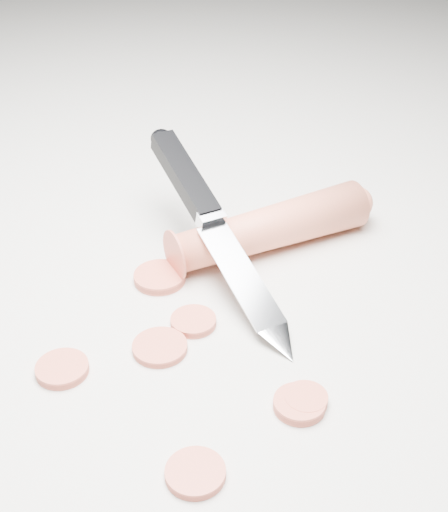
% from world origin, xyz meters
% --- Properties ---
extents(ground, '(2.40, 2.40, 0.00)m').
position_xyz_m(ground, '(0.00, 0.00, 0.00)').
color(ground, silver).
rests_on(ground, ground).
extents(carrot, '(0.14, 0.16, 0.04)m').
position_xyz_m(carrot, '(-0.01, 0.10, 0.02)').
color(carrot, '#EA694A').
rests_on(carrot, ground).
extents(carrot_slice_0, '(0.04, 0.04, 0.01)m').
position_xyz_m(carrot_slice_0, '(-0.09, -0.09, 0.00)').
color(carrot_slice_0, '#DC563F').
rests_on(carrot_slice_0, ground).
extents(carrot_slice_1, '(0.04, 0.04, 0.01)m').
position_xyz_m(carrot_slice_1, '(-0.04, -0.05, 0.00)').
color(carrot_slice_1, '#DC563F').
rests_on(carrot_slice_1, ground).
extents(carrot_slice_2, '(0.03, 0.03, 0.01)m').
position_xyz_m(carrot_slice_2, '(-0.03, -0.01, 0.00)').
color(carrot_slice_2, '#DC563F').
rests_on(carrot_slice_2, ground).
extents(carrot_slice_3, '(0.03, 0.03, 0.01)m').
position_xyz_m(carrot_slice_3, '(0.07, -0.05, 0.00)').
color(carrot_slice_3, '#DC563F').
rests_on(carrot_slice_3, ground).
extents(carrot_slice_4, '(0.03, 0.03, 0.01)m').
position_xyz_m(carrot_slice_4, '(0.07, -0.06, 0.00)').
color(carrot_slice_4, '#DC563F').
rests_on(carrot_slice_4, ground).
extents(carrot_slice_5, '(0.04, 0.04, 0.01)m').
position_xyz_m(carrot_slice_5, '(-0.07, 0.02, 0.00)').
color(carrot_slice_5, '#DC563F').
rests_on(carrot_slice_5, ground).
extents(carrot_slice_6, '(0.04, 0.04, 0.01)m').
position_xyz_m(carrot_slice_6, '(0.03, -0.13, 0.00)').
color(carrot_slice_6, '#DC563F').
rests_on(carrot_slice_6, ground).
extents(kitchen_knife, '(0.20, 0.17, 0.08)m').
position_xyz_m(kitchen_knife, '(-0.04, 0.05, 0.04)').
color(kitchen_knife, silver).
rests_on(kitchen_knife, ground).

